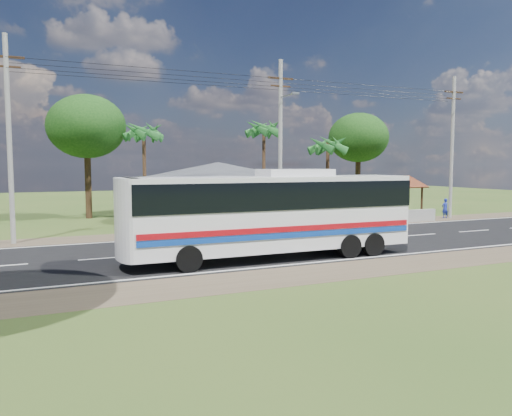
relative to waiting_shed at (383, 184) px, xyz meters
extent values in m
plane|color=#314D1B|center=(-13.00, -8.50, -2.73)|extent=(120.00, 120.00, 0.00)
cube|color=black|center=(-13.00, -8.50, -2.72)|extent=(120.00, 10.00, 0.02)
cube|color=brown|center=(-13.00, -2.00, -2.72)|extent=(120.00, 3.00, 0.01)
cube|color=brown|center=(-13.00, -15.00, -2.72)|extent=(120.00, 3.00, 0.01)
cube|color=silver|center=(-13.00, -3.80, -2.70)|extent=(120.00, 0.15, 0.01)
cube|color=silver|center=(-13.00, -13.20, -2.70)|extent=(120.00, 0.15, 0.01)
cube|color=silver|center=(-13.00, -8.50, -2.70)|extent=(120.00, 0.15, 0.01)
cube|color=tan|center=(-12.00, 4.50, -1.13)|extent=(10.00, 8.00, 3.20)
cube|color=#4C4F54|center=(-12.00, 4.50, 0.52)|extent=(10.60, 8.60, 0.10)
pyramid|color=#4C4F54|center=(-12.00, 4.50, 1.67)|extent=(12.40, 10.00, 1.20)
cube|color=black|center=(-15.00, 0.48, -1.03)|extent=(1.20, 0.08, 1.20)
cube|color=black|center=(-12.00, 0.48, -1.03)|extent=(1.20, 0.08, 1.20)
cube|color=black|center=(-9.00, 0.48, -1.03)|extent=(1.20, 0.08, 1.20)
cylinder|color=#352013|center=(-2.30, -1.80, -1.43)|extent=(0.16, 0.16, 2.60)
cylinder|color=#352013|center=(-2.30, 1.80, -1.43)|extent=(0.16, 0.16, 2.60)
cylinder|color=#352013|center=(2.30, -1.80, -1.43)|extent=(0.16, 0.16, 2.60)
cylinder|color=#352013|center=(2.30, 1.80, -1.43)|extent=(0.16, 0.16, 2.60)
cube|color=maroon|center=(0.00, -1.10, 0.17)|extent=(5.20, 2.28, 0.90)
cube|color=maroon|center=(0.00, 1.10, 0.17)|extent=(5.20, 2.28, 0.90)
cube|color=#352013|center=(0.00, 0.00, 0.52)|extent=(5.20, 0.12, 0.12)
cube|color=#9E9E99|center=(-1.00, -2.90, -2.28)|extent=(7.00, 0.30, 0.90)
cylinder|color=#9E9E99|center=(-26.00, -2.00, 2.77)|extent=(0.26, 0.26, 11.00)
cube|color=#352013|center=(-26.00, -2.00, 7.07)|extent=(1.80, 0.12, 0.12)
cube|color=#352013|center=(-26.00, -2.00, 6.57)|extent=(1.40, 0.10, 0.10)
cylinder|color=#9E9E99|center=(-10.00, -2.00, 2.77)|extent=(0.26, 0.26, 11.00)
cube|color=#352013|center=(-10.00, -2.00, 7.07)|extent=(1.80, 0.12, 0.12)
cube|color=#352013|center=(-10.00, -2.00, 6.57)|extent=(1.40, 0.10, 0.10)
cylinder|color=#9E9E99|center=(5.00, -2.00, 2.77)|extent=(0.26, 0.26, 11.00)
cube|color=#352013|center=(5.00, -2.00, 7.07)|extent=(1.80, 0.12, 0.12)
cube|color=#352013|center=(5.00, -2.00, 6.57)|extent=(1.40, 0.10, 0.10)
cylinder|color=gray|center=(-10.00, -3.00, 5.87)|extent=(0.08, 2.00, 0.08)
cube|color=gray|center=(-10.00, -4.00, 5.87)|extent=(0.50, 0.18, 0.12)
cylinder|color=black|center=(-18.00, -2.00, 6.87)|extent=(16.00, 0.02, 0.02)
cylinder|color=black|center=(-2.50, -2.00, 6.87)|extent=(15.00, 0.02, 0.02)
cylinder|color=#47301E|center=(-3.50, 2.50, 0.27)|extent=(0.28, 0.28, 6.00)
cylinder|color=#47301E|center=(-7.00, 7.00, 1.02)|extent=(0.28, 0.28, 7.50)
cylinder|color=#47301E|center=(-17.00, 7.50, 0.77)|extent=(0.28, 0.28, 7.00)
cylinder|color=#47301E|center=(-21.00, 9.50, 0.25)|extent=(0.50, 0.50, 5.95)
ellipsoid|color=#11350E|center=(-21.00, 9.50, 4.42)|extent=(6.00, 6.00, 4.92)
cylinder|color=#47301E|center=(3.00, 7.50, 0.07)|extent=(0.50, 0.50, 5.60)
ellipsoid|color=#11350E|center=(3.00, 7.50, 3.99)|extent=(5.60, 5.60, 4.59)
cube|color=silver|center=(-15.17, -11.57, -0.64)|extent=(12.87, 2.82, 3.21)
cube|color=black|center=(-15.17, -11.57, 0.16)|extent=(12.93, 2.88, 1.18)
cube|color=black|center=(-21.59, -11.50, -0.21)|extent=(0.16, 2.46, 1.93)
cube|color=#9A0912|center=(-15.19, -12.93, -1.23)|extent=(12.63, 0.18, 0.24)
cube|color=#0D3695|center=(-15.19, -12.93, -1.50)|extent=(12.63, 0.18, 0.24)
cube|color=silver|center=(-14.10, -11.59, 1.12)|extent=(3.23, 1.75, 0.32)
cylinder|color=black|center=(-19.47, -12.76, -2.19)|extent=(1.07, 0.39, 1.07)
cylinder|color=black|center=(-19.44, -10.30, -2.19)|extent=(1.07, 0.39, 1.07)
cylinder|color=black|center=(-11.98, -12.84, -2.19)|extent=(1.07, 0.39, 1.07)
cylinder|color=black|center=(-11.95, -10.38, -2.19)|extent=(1.07, 0.39, 1.07)
cylinder|color=black|center=(-10.69, -12.86, -2.19)|extent=(1.07, 0.39, 1.07)
cylinder|color=black|center=(-10.66, -10.39, -2.19)|extent=(1.07, 0.39, 1.07)
imported|color=black|center=(-7.17, -1.33, -2.30)|extent=(1.73, 1.20, 0.86)
imported|color=#1C2B9A|center=(4.62, -1.87, -1.95)|extent=(0.58, 0.39, 1.56)
camera|label=1|loc=(-24.92, -31.45, 1.49)|focal=35.00mm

